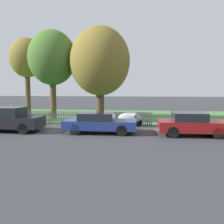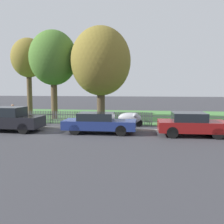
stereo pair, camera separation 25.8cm
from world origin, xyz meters
The scene contains 12 objects.
ground_plane centered at (0.00, 0.00, 0.00)m, with size 120.00×120.00×0.00m, color #38383D.
kerb_stone centered at (0.00, 0.10, 0.06)m, with size 35.47×0.20×0.12m, color #9E998E.
grass_strip centered at (0.00, 8.18, 0.01)m, with size 35.47×11.63×0.01m, color #477F3D.
park_fence centered at (0.00, 2.38, 0.48)m, with size 35.47×0.05×0.95m.
parked_car_black_saloon centered at (-3.51, -1.19, 0.76)m, with size 3.90×1.75×1.52m.
parked_car_navy_estate centered at (2.09, -1.07, 0.64)m, with size 4.33×1.73×1.24m.
parked_car_red_compact centered at (7.41, -1.12, 0.68)m, with size 3.81×1.93×1.33m.
covered_motorcycle centered at (3.77, 1.77, 0.60)m, with size 1.79×0.86×0.98m.
tree_nearest_kerb centered at (-6.40, 7.28, 5.47)m, with size 3.25×3.25×7.42m.
tree_behind_motorcycle centered at (-3.09, 5.17, 5.21)m, with size 4.06×4.06×7.59m.
tree_mid_park centered at (1.14, 4.64, 4.82)m, with size 4.85×4.85×7.65m.
pedestrian_near_fence centered at (-4.46, 0.79, 0.88)m, with size 0.36×0.33×1.55m.
Camera 2 is at (4.97, -15.53, 2.74)m, focal length 40.00 mm.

